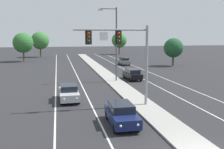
{
  "coord_description": "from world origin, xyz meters",
  "views": [
    {
      "loc": [
        -7.66,
        -11.88,
        6.56
      ],
      "look_at": [
        -3.2,
        9.24,
        3.2
      ],
      "focal_mm": 41.47,
      "sensor_mm": 36.0,
      "label": 1
    }
  ],
  "objects_px": {
    "car_oncoming_navy": "(121,114)",
    "tree_far_right_b": "(173,48)",
    "overhead_signal_mast": "(124,49)",
    "tree_far_left_a": "(23,43)",
    "tree_far_right_a": "(119,40)",
    "car_receding_black": "(132,74)",
    "car_oncoming_silver": "(69,92)",
    "tree_far_left_b": "(40,41)",
    "street_lamp_median": "(115,40)",
    "car_receding_grey": "(124,61)"
  },
  "relations": [
    {
      "from": "tree_far_right_a",
      "to": "tree_far_right_b",
      "type": "distance_m",
      "value": 33.54
    },
    {
      "from": "street_lamp_median",
      "to": "tree_far_right_b",
      "type": "height_order",
      "value": "street_lamp_median"
    },
    {
      "from": "street_lamp_median",
      "to": "tree_far_left_b",
      "type": "relative_size",
      "value": 1.36
    },
    {
      "from": "overhead_signal_mast",
      "to": "tree_far_right_a",
      "type": "height_order",
      "value": "overhead_signal_mast"
    },
    {
      "from": "car_receding_black",
      "to": "tree_far_right_a",
      "type": "distance_m",
      "value": 48.62
    },
    {
      "from": "car_receding_black",
      "to": "tree_far_right_b",
      "type": "xyz_separation_m",
      "value": [
        13.01,
        14.21,
        2.97
      ]
    },
    {
      "from": "overhead_signal_mast",
      "to": "car_receding_black",
      "type": "distance_m",
      "value": 15.21
    },
    {
      "from": "tree_far_left_a",
      "to": "car_oncoming_navy",
      "type": "bearing_deg",
      "value": -75.43
    },
    {
      "from": "car_oncoming_silver",
      "to": "tree_far_left_b",
      "type": "xyz_separation_m",
      "value": [
        -5.76,
        52.09,
        3.99
      ]
    },
    {
      "from": "tree_far_right_a",
      "to": "tree_far_left_a",
      "type": "bearing_deg",
      "value": -147.69
    },
    {
      "from": "car_oncoming_navy",
      "to": "tree_far_right_b",
      "type": "bearing_deg",
      "value": 59.35
    },
    {
      "from": "tree_far_right_a",
      "to": "tree_far_left_a",
      "type": "relative_size",
      "value": 1.03
    },
    {
      "from": "tree_far_left_a",
      "to": "car_receding_black",
      "type": "bearing_deg",
      "value": -57.97
    },
    {
      "from": "street_lamp_median",
      "to": "tree_far_left_a",
      "type": "relative_size",
      "value": 1.43
    },
    {
      "from": "tree_far_left_a",
      "to": "tree_far_left_b",
      "type": "bearing_deg",
      "value": 74.81
    },
    {
      "from": "tree_far_right_a",
      "to": "car_receding_grey",
      "type": "bearing_deg",
      "value": -101.44
    },
    {
      "from": "car_oncoming_navy",
      "to": "car_receding_black",
      "type": "relative_size",
      "value": 1.0
    },
    {
      "from": "tree_far_right_a",
      "to": "car_oncoming_navy",
      "type": "bearing_deg",
      "value": -103.34
    },
    {
      "from": "tree_far_left_b",
      "to": "tree_far_right_a",
      "type": "height_order",
      "value": "tree_far_left_b"
    },
    {
      "from": "tree_far_right_b",
      "to": "tree_far_left_a",
      "type": "bearing_deg",
      "value": 153.77
    },
    {
      "from": "overhead_signal_mast",
      "to": "tree_far_right_a",
      "type": "relative_size",
      "value": 1.01
    },
    {
      "from": "tree_far_left_a",
      "to": "car_receding_grey",
      "type": "bearing_deg",
      "value": -27.56
    },
    {
      "from": "tree_far_right_b",
      "to": "street_lamp_median",
      "type": "bearing_deg",
      "value": -136.25
    },
    {
      "from": "car_oncoming_navy",
      "to": "car_oncoming_silver",
      "type": "xyz_separation_m",
      "value": [
        -3.45,
        7.86,
        0.0
      ]
    },
    {
      "from": "car_oncoming_silver",
      "to": "tree_far_left_b",
      "type": "bearing_deg",
      "value": 96.31
    },
    {
      "from": "street_lamp_median",
      "to": "car_oncoming_navy",
      "type": "bearing_deg",
      "value": -100.91
    },
    {
      "from": "overhead_signal_mast",
      "to": "tree_far_left_b",
      "type": "height_order",
      "value": "tree_far_left_b"
    },
    {
      "from": "car_oncoming_navy",
      "to": "tree_far_right_b",
      "type": "xyz_separation_m",
      "value": [
        19.19,
        32.38,
        2.97
      ]
    },
    {
      "from": "car_oncoming_silver",
      "to": "tree_far_left_b",
      "type": "distance_m",
      "value": 52.56
    },
    {
      "from": "street_lamp_median",
      "to": "car_receding_grey",
      "type": "bearing_deg",
      "value": 71.74
    },
    {
      "from": "car_receding_black",
      "to": "car_oncoming_navy",
      "type": "bearing_deg",
      "value": -108.78
    },
    {
      "from": "car_oncoming_silver",
      "to": "tree_far_right_b",
      "type": "relative_size",
      "value": 0.77
    },
    {
      "from": "street_lamp_median",
      "to": "tree_far_right_b",
      "type": "bearing_deg",
      "value": 43.75
    },
    {
      "from": "overhead_signal_mast",
      "to": "tree_far_right_a",
      "type": "xyz_separation_m",
      "value": [
        14.25,
        61.25,
        -0.64
      ]
    },
    {
      "from": "car_receding_grey",
      "to": "tree_far_left_a",
      "type": "distance_m",
      "value": 25.24
    },
    {
      "from": "car_oncoming_navy",
      "to": "tree_far_left_b",
      "type": "bearing_deg",
      "value": 98.74
    },
    {
      "from": "overhead_signal_mast",
      "to": "tree_far_left_a",
      "type": "bearing_deg",
      "value": 107.6
    },
    {
      "from": "tree_far_left_b",
      "to": "overhead_signal_mast",
      "type": "bearing_deg",
      "value": -79.23
    },
    {
      "from": "car_oncoming_silver",
      "to": "tree_far_right_a",
      "type": "height_order",
      "value": "tree_far_right_a"
    },
    {
      "from": "car_receding_black",
      "to": "tree_far_left_a",
      "type": "height_order",
      "value": "tree_far_left_a"
    },
    {
      "from": "car_oncoming_silver",
      "to": "overhead_signal_mast",
      "type": "bearing_deg",
      "value": -35.38
    },
    {
      "from": "car_oncoming_silver",
      "to": "tree_far_left_a",
      "type": "distance_m",
      "value": 41.28
    },
    {
      "from": "tree_far_left_b",
      "to": "car_oncoming_navy",
      "type": "bearing_deg",
      "value": -81.26
    },
    {
      "from": "car_receding_black",
      "to": "tree_far_left_a",
      "type": "relative_size",
      "value": 0.65
    },
    {
      "from": "car_receding_black",
      "to": "tree_far_right_b",
      "type": "height_order",
      "value": "tree_far_right_b"
    },
    {
      "from": "car_oncoming_navy",
      "to": "car_receding_grey",
      "type": "distance_m",
      "value": 37.68
    },
    {
      "from": "street_lamp_median",
      "to": "tree_far_left_a",
      "type": "xyz_separation_m",
      "value": [
        -15.78,
        30.79,
        -1.24
      ]
    },
    {
      "from": "street_lamp_median",
      "to": "tree_far_right_a",
      "type": "distance_m",
      "value": 50.07
    },
    {
      "from": "street_lamp_median",
      "to": "tree_far_right_b",
      "type": "xyz_separation_m",
      "value": [
        15.88,
        15.2,
        -2.01
      ]
    },
    {
      "from": "street_lamp_median",
      "to": "tree_far_left_a",
      "type": "distance_m",
      "value": 34.62
    }
  ]
}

